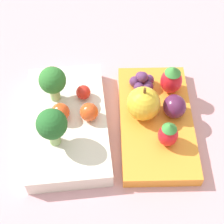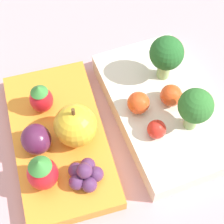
{
  "view_description": "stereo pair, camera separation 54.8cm",
  "coord_description": "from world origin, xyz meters",
  "px_view_note": "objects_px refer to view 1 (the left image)",
  "views": [
    {
      "loc": [
        -0.32,
        0.05,
        0.47
      ],
      "look_at": [
        -0.0,
        0.0,
        0.04
      ],
      "focal_mm": 60.0,
      "sensor_mm": 36.0,
      "label": 1
    },
    {
      "loc": [
        0.21,
        -0.09,
        0.4
      ],
      "look_at": [
        -0.0,
        0.0,
        0.04
      ],
      "focal_mm": 60.0,
      "sensor_mm": 36.0,
      "label": 2
    }
  ],
  "objects_px": {
    "strawberry_1": "(168,134)",
    "grape_cluster": "(142,82)",
    "bento_box_fruit": "(156,122)",
    "cherry_tomato_1": "(83,92)",
    "plum": "(174,106)",
    "strawberry_0": "(171,80)",
    "apple": "(143,103)",
    "bento_box_savoury": "(68,123)",
    "broccoli_floret_1": "(52,125)",
    "cherry_tomato_0": "(89,113)",
    "broccoli_floret_0": "(53,81)",
    "cherry_tomato_2": "(60,112)"
  },
  "relations": [
    {
      "from": "bento_box_savoury",
      "to": "strawberry_1",
      "type": "bearing_deg",
      "value": -113.71
    },
    {
      "from": "bento_box_fruit",
      "to": "strawberry_0",
      "type": "bearing_deg",
      "value": -33.65
    },
    {
      "from": "broccoli_floret_0",
      "to": "strawberry_0",
      "type": "height_order",
      "value": "broccoli_floret_0"
    },
    {
      "from": "strawberry_0",
      "to": "cherry_tomato_1",
      "type": "bearing_deg",
      "value": 89.49
    },
    {
      "from": "cherry_tomato_2",
      "to": "grape_cluster",
      "type": "xyz_separation_m",
      "value": [
        0.05,
        -0.13,
        -0.01
      ]
    },
    {
      "from": "cherry_tomato_2",
      "to": "strawberry_0",
      "type": "relative_size",
      "value": 0.52
    },
    {
      "from": "cherry_tomato_1",
      "to": "cherry_tomato_2",
      "type": "xyz_separation_m",
      "value": [
        -0.03,
        0.04,
        0.0
      ]
    },
    {
      "from": "broccoli_floret_1",
      "to": "strawberry_0",
      "type": "xyz_separation_m",
      "value": [
        0.07,
        -0.18,
        -0.02
      ]
    },
    {
      "from": "bento_box_savoury",
      "to": "broccoli_floret_0",
      "type": "distance_m",
      "value": 0.07
    },
    {
      "from": "plum",
      "to": "grape_cluster",
      "type": "xyz_separation_m",
      "value": [
        0.06,
        0.03,
        -0.01
      ]
    },
    {
      "from": "broccoli_floret_1",
      "to": "apple",
      "type": "xyz_separation_m",
      "value": [
        0.03,
        -0.13,
        -0.02
      ]
    },
    {
      "from": "broccoli_floret_0",
      "to": "plum",
      "type": "height_order",
      "value": "broccoli_floret_0"
    },
    {
      "from": "bento_box_fruit",
      "to": "strawberry_1",
      "type": "bearing_deg",
      "value": -174.77
    },
    {
      "from": "strawberry_1",
      "to": "bento_box_fruit",
      "type": "bearing_deg",
      "value": 5.23
    },
    {
      "from": "cherry_tomato_1",
      "to": "bento_box_fruit",
      "type": "bearing_deg",
      "value": -116.41
    },
    {
      "from": "bento_box_savoury",
      "to": "strawberry_0",
      "type": "height_order",
      "value": "strawberry_0"
    },
    {
      "from": "strawberry_1",
      "to": "grape_cluster",
      "type": "xyz_separation_m",
      "value": [
        0.11,
        0.01,
        -0.01
      ]
    },
    {
      "from": "strawberry_0",
      "to": "bento_box_savoury",
      "type": "bearing_deg",
      "value": 101.41
    },
    {
      "from": "broccoli_floret_1",
      "to": "cherry_tomato_0",
      "type": "relative_size",
      "value": 2.36
    },
    {
      "from": "grape_cluster",
      "to": "broccoli_floret_1",
      "type": "bearing_deg",
      "value": 121.25
    },
    {
      "from": "broccoli_floret_0",
      "to": "cherry_tomato_0",
      "type": "xyz_separation_m",
      "value": [
        -0.05,
        -0.05,
        -0.02
      ]
    },
    {
      "from": "cherry_tomato_0",
      "to": "strawberry_1",
      "type": "distance_m",
      "value": 0.11
    },
    {
      "from": "broccoli_floret_0",
      "to": "broccoli_floret_1",
      "type": "bearing_deg",
      "value": 175.36
    },
    {
      "from": "cherry_tomato_1",
      "to": "grape_cluster",
      "type": "distance_m",
      "value": 0.09
    },
    {
      "from": "broccoli_floret_1",
      "to": "cherry_tomato_1",
      "type": "relative_size",
      "value": 2.87
    },
    {
      "from": "bento_box_savoury",
      "to": "grape_cluster",
      "type": "height_order",
      "value": "grape_cluster"
    },
    {
      "from": "strawberry_0",
      "to": "plum",
      "type": "relative_size",
      "value": 1.39
    },
    {
      "from": "broccoli_floret_1",
      "to": "apple",
      "type": "relative_size",
      "value": 1.09
    },
    {
      "from": "broccoli_floret_0",
      "to": "plum",
      "type": "bearing_deg",
      "value": -106.67
    },
    {
      "from": "plum",
      "to": "bento_box_savoury",
      "type": "bearing_deg",
      "value": 85.82
    },
    {
      "from": "cherry_tomato_1",
      "to": "plum",
      "type": "height_order",
      "value": "plum"
    },
    {
      "from": "bento_box_savoury",
      "to": "plum",
      "type": "bearing_deg",
      "value": -94.18
    },
    {
      "from": "grape_cluster",
      "to": "bento_box_savoury",
      "type": "bearing_deg",
      "value": 111.34
    },
    {
      "from": "bento_box_savoury",
      "to": "strawberry_1",
      "type": "xyz_separation_m",
      "value": [
        -0.06,
        -0.13,
        0.03
      ]
    },
    {
      "from": "cherry_tomato_1",
      "to": "apple",
      "type": "relative_size",
      "value": 0.38
    },
    {
      "from": "bento_box_fruit",
      "to": "cherry_tomato_2",
      "type": "relative_size",
      "value": 8.15
    },
    {
      "from": "bento_box_fruit",
      "to": "apple",
      "type": "bearing_deg",
      "value": 58.87
    },
    {
      "from": "bento_box_fruit",
      "to": "broccoli_floret_1",
      "type": "relative_size",
      "value": 3.43
    },
    {
      "from": "apple",
      "to": "strawberry_0",
      "type": "xyz_separation_m",
      "value": [
        0.04,
        -0.05,
        -0.0
      ]
    },
    {
      "from": "strawberry_1",
      "to": "plum",
      "type": "height_order",
      "value": "strawberry_1"
    },
    {
      "from": "bento_box_fruit",
      "to": "grape_cluster",
      "type": "xyz_separation_m",
      "value": [
        0.06,
        0.01,
        0.02
      ]
    },
    {
      "from": "bento_box_savoury",
      "to": "apple",
      "type": "height_order",
      "value": "apple"
    },
    {
      "from": "cherry_tomato_0",
      "to": "cherry_tomato_1",
      "type": "distance_m",
      "value": 0.04
    },
    {
      "from": "bento_box_fruit",
      "to": "plum",
      "type": "relative_size",
      "value": 5.93
    },
    {
      "from": "bento_box_fruit",
      "to": "cherry_tomato_2",
      "type": "distance_m",
      "value": 0.14
    },
    {
      "from": "broccoli_floret_0",
      "to": "grape_cluster",
      "type": "bearing_deg",
      "value": -86.38
    },
    {
      "from": "cherry_tomato_2",
      "to": "apple",
      "type": "height_order",
      "value": "apple"
    },
    {
      "from": "broccoli_floret_0",
      "to": "cherry_tomato_0",
      "type": "relative_size",
      "value": 2.25
    },
    {
      "from": "broccoli_floret_0",
      "to": "strawberry_1",
      "type": "xyz_separation_m",
      "value": [
        -0.1,
        -0.15,
        -0.03
      ]
    },
    {
      "from": "apple",
      "to": "strawberry_1",
      "type": "xyz_separation_m",
      "value": [
        -0.05,
        -0.02,
        -0.0
      ]
    }
  ]
}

